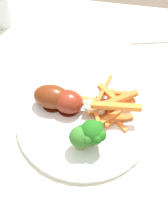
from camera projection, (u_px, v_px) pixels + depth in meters
ground_plane at (75, 214)px, 1.21m from camera, size 6.00×6.00×0.00m
dining_table at (68, 145)px, 0.71m from camera, size 0.91×0.69×0.76m
dinner_plate at (84, 119)px, 0.59m from camera, size 0.29×0.29×0.01m
broccoli_floret_front at (92, 133)px, 0.51m from camera, size 0.05×0.06×0.07m
broccoli_floret_middle at (81, 137)px, 0.51m from camera, size 0.04×0.05×0.06m
carrot_fries_pile at (108, 108)px, 0.58m from camera, size 0.17×0.14×0.05m
chicken_drumstick_near at (54, 97)px, 0.59m from camera, size 0.06×0.13×0.05m
chicken_drumstick_far at (70, 102)px, 0.58m from camera, size 0.06×0.12×0.05m
fork at (165, 41)px, 0.75m from camera, size 0.06×0.19×0.00m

